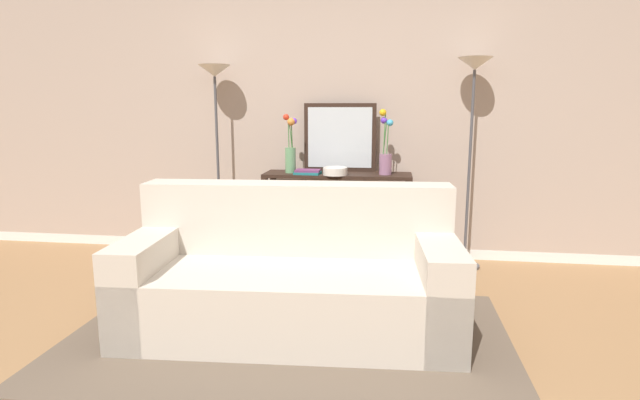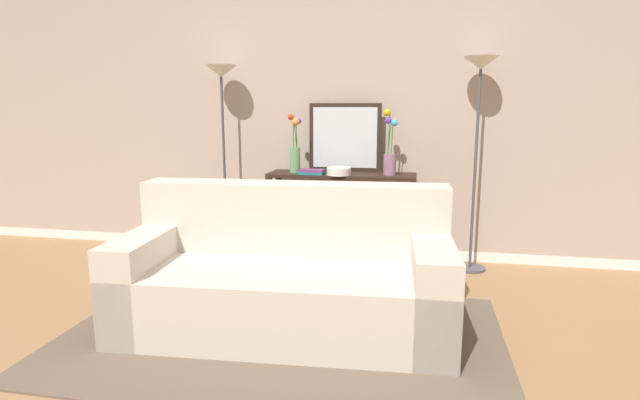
{
  "view_description": "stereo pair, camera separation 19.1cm",
  "coord_description": "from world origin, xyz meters",
  "px_view_note": "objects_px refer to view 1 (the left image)",
  "views": [
    {
      "loc": [
        0.47,
        -2.29,
        1.37
      ],
      "look_at": [
        -0.04,
        1.3,
        0.7
      ],
      "focal_mm": 28.31,
      "sensor_mm": 36.0,
      "label": 1
    },
    {
      "loc": [
        0.66,
        -2.25,
        1.37
      ],
      "look_at": [
        -0.04,
        1.3,
        0.7
      ],
      "focal_mm": 28.31,
      "sensor_mm": 36.0,
      "label": 2
    }
  ],
  "objects_px": {
    "couch": "(292,279)",
    "vase_short_flowers": "(385,154)",
    "vase_tall_flowers": "(290,151)",
    "book_stack": "(308,172)",
    "console_table": "(337,201)",
    "floor_lamp_right": "(473,105)",
    "wall_mirror": "(340,138)",
    "book_row_under_console": "(293,254)",
    "fruit_bowl": "(335,171)",
    "floor_lamp_left": "(216,108)"
  },
  "relations": [
    {
      "from": "floor_lamp_right",
      "to": "vase_tall_flowers",
      "type": "bearing_deg",
      "value": -178.32
    },
    {
      "from": "console_table",
      "to": "fruit_bowl",
      "type": "relative_size",
      "value": 6.17
    },
    {
      "from": "console_table",
      "to": "vase_short_flowers",
      "type": "xyz_separation_m",
      "value": [
        0.41,
        -0.01,
        0.42
      ]
    },
    {
      "from": "floor_lamp_right",
      "to": "couch",
      "type": "bearing_deg",
      "value": -131.44
    },
    {
      "from": "couch",
      "to": "floor_lamp_left",
      "type": "bearing_deg",
      "value": 124.26
    },
    {
      "from": "console_table",
      "to": "floor_lamp_right",
      "type": "relative_size",
      "value": 0.72
    },
    {
      "from": "floor_lamp_left",
      "to": "fruit_bowl",
      "type": "distance_m",
      "value": 1.2
    },
    {
      "from": "console_table",
      "to": "book_stack",
      "type": "bearing_deg",
      "value": -160.38
    },
    {
      "from": "fruit_bowl",
      "to": "book_row_under_console",
      "type": "xyz_separation_m",
      "value": [
        -0.39,
        0.11,
        -0.77
      ]
    },
    {
      "from": "floor_lamp_right",
      "to": "fruit_bowl",
      "type": "height_order",
      "value": "floor_lamp_right"
    },
    {
      "from": "vase_tall_flowers",
      "to": "book_row_under_console",
      "type": "xyz_separation_m",
      "value": [
        0.0,
        0.02,
        -0.93
      ]
    },
    {
      "from": "couch",
      "to": "floor_lamp_right",
      "type": "bearing_deg",
      "value": 48.56
    },
    {
      "from": "fruit_bowl",
      "to": "vase_tall_flowers",
      "type": "bearing_deg",
      "value": 167.67
    },
    {
      "from": "floor_lamp_left",
      "to": "vase_tall_flowers",
      "type": "bearing_deg",
      "value": -3.77
    },
    {
      "from": "couch",
      "to": "vase_short_flowers",
      "type": "relative_size",
      "value": 3.72
    },
    {
      "from": "book_stack",
      "to": "console_table",
      "type": "bearing_deg",
      "value": 19.62
    },
    {
      "from": "floor_lamp_left",
      "to": "book_stack",
      "type": "relative_size",
      "value": 7.56
    },
    {
      "from": "wall_mirror",
      "to": "fruit_bowl",
      "type": "height_order",
      "value": "wall_mirror"
    },
    {
      "from": "vase_tall_flowers",
      "to": "book_stack",
      "type": "bearing_deg",
      "value": -21.77
    },
    {
      "from": "book_stack",
      "to": "floor_lamp_left",
      "type": "bearing_deg",
      "value": 172.58
    },
    {
      "from": "console_table",
      "to": "book_stack",
      "type": "height_order",
      "value": "book_stack"
    },
    {
      "from": "fruit_bowl",
      "to": "wall_mirror",
      "type": "bearing_deg",
      "value": 87.55
    },
    {
      "from": "vase_tall_flowers",
      "to": "vase_short_flowers",
      "type": "relative_size",
      "value": 0.92
    },
    {
      "from": "console_table",
      "to": "wall_mirror",
      "type": "height_order",
      "value": "wall_mirror"
    },
    {
      "from": "floor_lamp_left",
      "to": "book_row_under_console",
      "type": "bearing_deg",
      "value": -1.76
    },
    {
      "from": "book_row_under_console",
      "to": "console_table",
      "type": "bearing_deg",
      "value": 0.0
    },
    {
      "from": "fruit_bowl",
      "to": "book_row_under_console",
      "type": "bearing_deg",
      "value": 164.29
    },
    {
      "from": "vase_short_flowers",
      "to": "book_stack",
      "type": "relative_size",
      "value": 2.4
    },
    {
      "from": "couch",
      "to": "floor_lamp_left",
      "type": "distance_m",
      "value": 1.99
    },
    {
      "from": "floor_lamp_right",
      "to": "book_stack",
      "type": "bearing_deg",
      "value": -175.4
    },
    {
      "from": "console_table",
      "to": "book_row_under_console",
      "type": "bearing_deg",
      "value": -180.0
    },
    {
      "from": "couch",
      "to": "wall_mirror",
      "type": "bearing_deg",
      "value": 85.08
    },
    {
      "from": "floor_lamp_left",
      "to": "vase_tall_flowers",
      "type": "relative_size",
      "value": 3.41
    },
    {
      "from": "floor_lamp_right",
      "to": "book_row_under_console",
      "type": "height_order",
      "value": "floor_lamp_right"
    },
    {
      "from": "floor_lamp_left",
      "to": "book_row_under_console",
      "type": "height_order",
      "value": "floor_lamp_left"
    },
    {
      "from": "floor_lamp_left",
      "to": "book_row_under_console",
      "type": "distance_m",
      "value": 1.46
    },
    {
      "from": "vase_tall_flowers",
      "to": "fruit_bowl",
      "type": "xyz_separation_m",
      "value": [
        0.4,
        -0.09,
        -0.16
      ]
    },
    {
      "from": "floor_lamp_left",
      "to": "floor_lamp_right",
      "type": "relative_size",
      "value": 0.98
    },
    {
      "from": "floor_lamp_right",
      "to": "vase_short_flowers",
      "type": "relative_size",
      "value": 3.21
    },
    {
      "from": "floor_lamp_left",
      "to": "floor_lamp_right",
      "type": "height_order",
      "value": "floor_lamp_right"
    },
    {
      "from": "wall_mirror",
      "to": "book_row_under_console",
      "type": "bearing_deg",
      "value": -159.84
    },
    {
      "from": "console_table",
      "to": "book_stack",
      "type": "distance_m",
      "value": 0.37
    },
    {
      "from": "fruit_bowl",
      "to": "couch",
      "type": "bearing_deg",
      "value": -95.43
    },
    {
      "from": "vase_tall_flowers",
      "to": "floor_lamp_right",
      "type": "bearing_deg",
      "value": 1.68
    },
    {
      "from": "couch",
      "to": "vase_short_flowers",
      "type": "bearing_deg",
      "value": 68.49
    },
    {
      "from": "fruit_bowl",
      "to": "console_table",
      "type": "bearing_deg",
      "value": 85.3
    },
    {
      "from": "vase_tall_flowers",
      "to": "book_stack",
      "type": "xyz_separation_m",
      "value": [
        0.16,
        -0.06,
        -0.17
      ]
    },
    {
      "from": "couch",
      "to": "vase_short_flowers",
      "type": "height_order",
      "value": "vase_short_flowers"
    },
    {
      "from": "floor_lamp_right",
      "to": "wall_mirror",
      "type": "xyz_separation_m",
      "value": [
        -1.1,
        0.13,
        -0.29
      ]
    },
    {
      "from": "floor_lamp_left",
      "to": "vase_short_flowers",
      "type": "distance_m",
      "value": 1.54
    }
  ]
}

